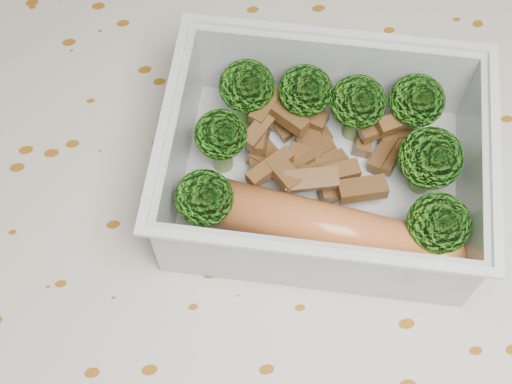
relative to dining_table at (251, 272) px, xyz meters
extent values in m
cube|color=brown|center=(0.00, 0.00, 0.06)|extent=(1.40, 0.90, 0.04)
cube|color=beige|center=(0.00, 0.00, 0.09)|extent=(1.46, 0.96, 0.01)
cube|color=silver|center=(0.05, 0.02, 0.09)|extent=(0.22, 0.19, 0.00)
cube|color=silver|center=(0.07, 0.08, 0.12)|extent=(0.17, 0.06, 0.06)
cube|color=silver|center=(0.03, -0.05, 0.12)|extent=(0.17, 0.06, 0.06)
cube|color=silver|center=(0.13, -0.01, 0.12)|extent=(0.04, 0.13, 0.06)
cube|color=silver|center=(-0.04, 0.04, 0.12)|extent=(0.04, 0.13, 0.06)
cube|color=silver|center=(0.07, 0.09, 0.16)|extent=(0.19, 0.07, 0.00)
cube|color=silver|center=(0.03, -0.05, 0.16)|extent=(0.19, 0.07, 0.00)
cube|color=silver|center=(0.14, -0.01, 0.16)|extent=(0.05, 0.13, 0.00)
cube|color=silver|center=(-0.04, 0.05, 0.16)|extent=(0.05, 0.13, 0.00)
cylinder|color=#608C3F|center=(0.01, 0.07, 0.11)|extent=(0.02, 0.02, 0.02)
ellipsoid|color=#368118|center=(0.01, 0.07, 0.13)|extent=(0.04, 0.04, 0.03)
cylinder|color=#608C3F|center=(0.05, 0.06, 0.11)|extent=(0.02, 0.02, 0.02)
ellipsoid|color=#368118|center=(0.05, 0.06, 0.13)|extent=(0.03, 0.03, 0.03)
cylinder|color=#608C3F|center=(0.08, 0.05, 0.11)|extent=(0.02, 0.02, 0.02)
ellipsoid|color=#368118|center=(0.08, 0.05, 0.13)|extent=(0.04, 0.04, 0.03)
cylinder|color=#608C3F|center=(0.11, 0.04, 0.11)|extent=(0.02, 0.02, 0.02)
ellipsoid|color=#368118|center=(0.11, 0.04, 0.13)|extent=(0.04, 0.04, 0.03)
cylinder|color=#608C3F|center=(-0.01, 0.04, 0.11)|extent=(0.02, 0.02, 0.03)
ellipsoid|color=#368118|center=(-0.01, 0.04, 0.13)|extent=(0.03, 0.03, 0.03)
cylinder|color=#608C3F|center=(0.11, 0.00, 0.10)|extent=(0.02, 0.02, 0.02)
ellipsoid|color=#368118|center=(0.11, 0.00, 0.13)|extent=(0.04, 0.04, 0.03)
cylinder|color=#608C3F|center=(-0.03, 0.00, 0.11)|extent=(0.02, 0.02, 0.02)
ellipsoid|color=#368118|center=(-0.03, 0.00, 0.13)|extent=(0.03, 0.03, 0.03)
cylinder|color=#608C3F|center=(0.10, -0.04, 0.11)|extent=(0.02, 0.02, 0.02)
ellipsoid|color=#368118|center=(0.10, -0.04, 0.13)|extent=(0.04, 0.04, 0.03)
cube|color=brown|center=(0.02, 0.02, 0.12)|extent=(0.03, 0.02, 0.01)
cube|color=brown|center=(0.02, 0.04, 0.10)|extent=(0.02, 0.03, 0.01)
cube|color=brown|center=(0.10, 0.04, 0.12)|extent=(0.03, 0.02, 0.01)
cube|color=brown|center=(0.10, 0.03, 0.10)|extent=(0.03, 0.03, 0.01)
cube|color=brown|center=(0.01, 0.05, 0.11)|extent=(0.02, 0.02, 0.01)
cube|color=brown|center=(0.05, 0.02, 0.10)|extent=(0.03, 0.02, 0.01)
cube|color=brown|center=(0.04, 0.03, 0.10)|extent=(0.02, 0.03, 0.01)
cube|color=brown|center=(0.09, 0.03, 0.10)|extent=(0.03, 0.03, 0.01)
cube|color=brown|center=(0.01, 0.04, 0.10)|extent=(0.01, 0.03, 0.01)
cube|color=brown|center=(0.08, 0.04, 0.10)|extent=(0.02, 0.03, 0.01)
cube|color=brown|center=(0.05, 0.03, 0.10)|extent=(0.03, 0.02, 0.01)
cube|color=brown|center=(0.02, 0.07, 0.10)|extent=(0.02, 0.02, 0.01)
cube|color=brown|center=(0.01, 0.05, 0.12)|extent=(0.02, 0.02, 0.01)
cube|color=brown|center=(0.02, 0.03, 0.10)|extent=(0.02, 0.02, 0.01)
cube|color=brown|center=(0.05, 0.01, 0.10)|extent=(0.01, 0.03, 0.01)
cube|color=brown|center=(0.03, 0.06, 0.12)|extent=(0.03, 0.03, 0.01)
cube|color=brown|center=(0.05, 0.02, 0.10)|extent=(0.02, 0.01, 0.01)
cube|color=brown|center=(0.05, 0.06, 0.11)|extent=(0.03, 0.03, 0.01)
cube|color=brown|center=(0.06, 0.03, 0.10)|extent=(0.02, 0.03, 0.01)
cube|color=brown|center=(0.09, 0.04, 0.11)|extent=(0.02, 0.01, 0.01)
cube|color=brown|center=(0.05, 0.05, 0.10)|extent=(0.02, 0.01, 0.01)
cube|color=brown|center=(0.02, 0.01, 0.12)|extent=(0.02, 0.03, 0.01)
cube|color=brown|center=(0.07, 0.00, 0.11)|extent=(0.03, 0.01, 0.01)
cube|color=brown|center=(0.04, 0.01, 0.12)|extent=(0.03, 0.02, 0.01)
cube|color=brown|center=(0.05, 0.04, 0.10)|extent=(0.02, 0.03, 0.01)
cube|color=brown|center=(0.06, 0.01, 0.11)|extent=(0.02, 0.01, 0.01)
cube|color=brown|center=(0.10, 0.04, 0.10)|extent=(0.02, 0.01, 0.01)
cube|color=brown|center=(0.03, 0.06, 0.10)|extent=(0.02, 0.03, 0.01)
cube|color=brown|center=(0.02, 0.06, 0.12)|extent=(0.03, 0.03, 0.01)
cylinder|color=#BF6431|center=(0.04, -0.02, 0.11)|extent=(0.14, 0.09, 0.03)
sphere|color=#BF6431|center=(0.10, -0.05, 0.11)|extent=(0.03, 0.03, 0.03)
sphere|color=#BF6431|center=(-0.02, 0.01, 0.11)|extent=(0.03, 0.03, 0.03)
camera|label=1|loc=(-0.03, -0.18, 0.50)|focal=50.00mm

